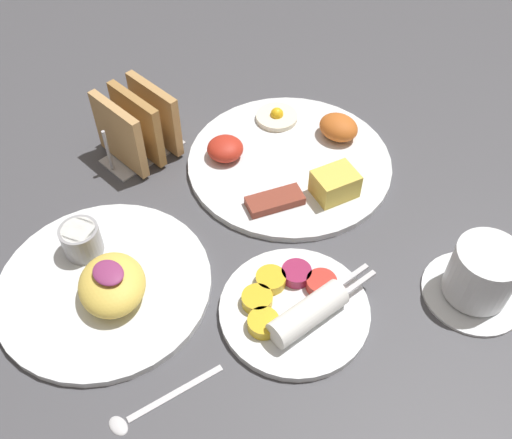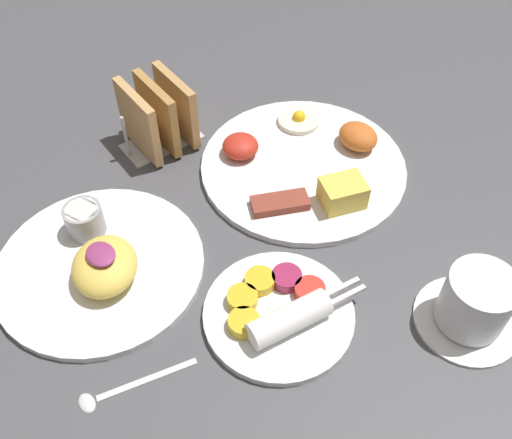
% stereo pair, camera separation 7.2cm
% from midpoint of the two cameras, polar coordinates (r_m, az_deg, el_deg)
% --- Properties ---
extents(ground_plane, '(3.00, 3.00, 0.00)m').
position_cam_midpoint_polar(ground_plane, '(0.75, -2.17, -0.23)').
color(ground_plane, '#47474C').
extents(plate_breakfast, '(0.29, 0.29, 0.05)m').
position_cam_midpoint_polar(plate_breakfast, '(0.82, 7.42, 5.52)').
color(plate_breakfast, white).
rests_on(plate_breakfast, ground_plane).
extents(plate_condiments, '(0.17, 0.18, 0.04)m').
position_cam_midpoint_polar(plate_condiments, '(0.66, 5.49, -9.32)').
color(plate_condiments, white).
rests_on(plate_condiments, ground_plane).
extents(plate_foreground, '(0.26, 0.26, 0.06)m').
position_cam_midpoint_polar(plate_foreground, '(0.71, -12.62, -4.26)').
color(plate_foreground, white).
rests_on(plate_foreground, ground_plane).
extents(toast_rack, '(0.10, 0.12, 0.10)m').
position_cam_midpoint_polar(toast_rack, '(0.84, -7.35, 10.04)').
color(toast_rack, '#B7B7BC').
rests_on(toast_rack, ground_plane).
extents(coffee_cup, '(0.12, 0.12, 0.08)m').
position_cam_midpoint_polar(coffee_cup, '(0.69, 23.86, -7.92)').
color(coffee_cup, white).
rests_on(coffee_cup, ground_plane).
extents(teaspoon, '(0.04, 0.13, 0.01)m').
position_cam_midpoint_polar(teaspoon, '(0.63, -10.46, -16.63)').
color(teaspoon, silver).
rests_on(teaspoon, ground_plane).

